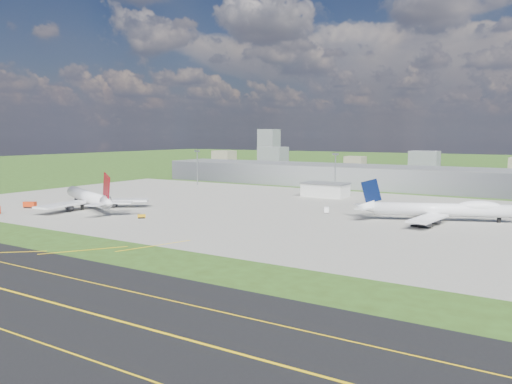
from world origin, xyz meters
The scene contains 21 objects.
ground centered at (0.00, 150.00, 0.00)m, with size 1400.00×1400.00×0.00m, color #2F4917.
apron centered at (10.00, 40.00, 0.04)m, with size 360.00×190.00×0.08m, color gray.
terminal centered at (0.00, 165.00, 7.50)m, with size 300.00×42.00×15.00m, color gray.
ops_building centered at (10.00, 100.00, 4.00)m, with size 26.00×16.00×8.00m, color silver.
mast_west centered at (-100.00, 115.00, 17.71)m, with size 3.50×2.00×25.90m.
mast_center centered at (10.00, 115.00, 17.71)m, with size 3.50×2.00×25.90m.
airliner_red_twin centered at (-73.01, -8.01, 5.38)m, with size 69.44×52.31×20.21m.
airliner_blue_quad centered at (88.38, 46.29, 5.10)m, with size 66.98×50.97×18.35m.
crash_tender centered at (-100.28, -23.18, 1.62)m, with size 6.76×5.00×3.25m.
tug_yellow centered at (-28.56, -16.52, 0.92)m, with size 3.95×3.87×1.76m.
van_white_near centered at (36.00, 42.01, 1.30)m, with size 4.01×5.54×2.58m.
van_white_far centered at (81.75, 28.15, 1.31)m, with size 5.57×3.86×2.61m.
bldg_far_w centered at (-220.00, 320.00, 9.00)m, with size 24.00×20.00×18.00m, color gray.
bldg_w centered at (-140.00, 300.00, 12.00)m, with size 28.00×22.00×24.00m, color slate.
bldg_cw centered at (-60.00, 340.00, 7.00)m, with size 20.00×18.00×14.00m, color gray.
bldg_c centered at (20.00, 310.00, 11.00)m, with size 26.00×20.00×22.00m, color slate.
bldg_tall_w centered at (-180.00, 360.00, 22.00)m, with size 22.00×20.00×44.00m, color slate.
tree_far_w centered at (-200.00, 270.00, 5.18)m, with size 7.20×7.20×8.80m.
tree_w centered at (-110.00, 265.00, 4.86)m, with size 6.75×6.75×8.25m.
tree_c centered at (-20.00, 280.00, 5.84)m, with size 8.10×8.10×9.90m.
tree_e centered at (70.00, 275.00, 5.51)m, with size 7.65×7.65×9.35m.
Camera 1 is at (131.16, -178.48, 37.66)m, focal length 35.00 mm.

